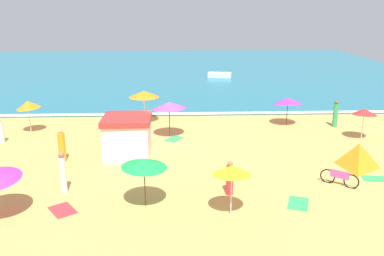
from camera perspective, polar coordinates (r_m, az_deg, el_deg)
ground_plane at (r=25.59m, az=-3.32°, el=-1.89°), size 60.00×60.00×0.00m
ocean_water at (r=52.86m, az=-2.87°, el=8.06°), size 60.00×44.00×0.10m
wave_breaker_foam at (r=31.59m, az=-3.16°, el=2.00°), size 57.00×0.70×0.01m
lifeguard_cabana at (r=23.08m, az=-8.95°, el=-1.14°), size 2.64×2.66×2.31m
beach_umbrella_0 at (r=29.34m, az=13.21°, el=3.71°), size 2.33×2.36×2.06m
beach_umbrella_1 at (r=28.98m, az=-21.88°, el=3.04°), size 1.81×1.78×2.21m
beach_umbrella_4 at (r=27.70m, az=22.88°, el=2.11°), size 1.93×1.94×2.04m
beach_umbrella_5 at (r=17.05m, az=-6.69°, el=-4.86°), size 2.12×2.10×2.20m
beach_umbrella_6 at (r=29.25m, az=-6.72°, el=4.73°), size 2.85×2.84×2.34m
beach_umbrella_7 at (r=25.97m, az=-3.18°, el=3.15°), size 2.96×2.97×2.34m
beach_umbrella_8 at (r=16.34m, az=5.59°, el=-5.85°), size 1.55×1.57×2.23m
beach_tent at (r=23.36m, az=22.15°, el=-3.44°), size 2.43×2.79×1.25m
parked_bicycle at (r=20.67m, az=19.83°, el=-6.54°), size 1.50×1.13×0.76m
beachgoer_1 at (r=23.28m, az=-17.68°, el=-2.44°), size 0.39×0.39×1.83m
beachgoer_3 at (r=19.44m, az=-17.55°, el=-5.90°), size 0.35×0.35×1.95m
beachgoer_4 at (r=27.73m, az=-25.09°, el=-0.39°), size 0.46×0.46×1.59m
beachgoer_6 at (r=30.05m, az=19.35°, el=1.86°), size 0.35×0.35×1.90m
beachgoer_7 at (r=18.52m, az=5.28°, el=-7.06°), size 0.39×0.39×1.60m
beach_towel_0 at (r=18.24m, az=-17.58°, el=-10.84°), size 1.43×1.52×0.01m
beach_towel_1 at (r=26.04m, az=-2.49°, el=-1.53°), size 1.36×1.54×0.01m
beach_towel_2 at (r=18.53m, az=14.57°, el=-10.12°), size 1.25×1.54×0.01m
beach_towel_3 at (r=22.20m, az=24.21°, el=-6.46°), size 1.42×1.01×0.01m
small_boat_0 at (r=47.33m, az=3.87°, el=7.38°), size 2.79×1.50×0.55m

